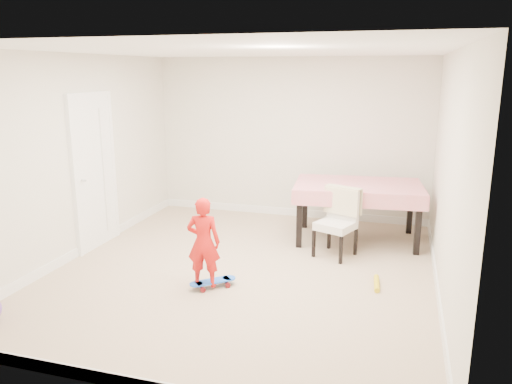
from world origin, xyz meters
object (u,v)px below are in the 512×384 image
(dining_chair, at_px, (336,223))
(child, at_px, (204,245))
(skateboard, at_px, (213,284))
(dining_table, at_px, (357,212))

(dining_chair, xyz_separation_m, child, (-1.26, -1.42, 0.06))
(skateboard, bearing_deg, child, 168.19)
(dining_table, height_order, skateboard, dining_table)
(dining_table, relative_size, skateboard, 3.25)
(dining_table, bearing_deg, dining_chair, -112.03)
(child, bearing_deg, dining_chair, -140.77)
(dining_chair, bearing_deg, dining_table, 95.56)
(skateboard, relative_size, child, 0.53)
(dining_table, relative_size, dining_chair, 1.94)
(skateboard, bearing_deg, dining_chair, 7.99)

